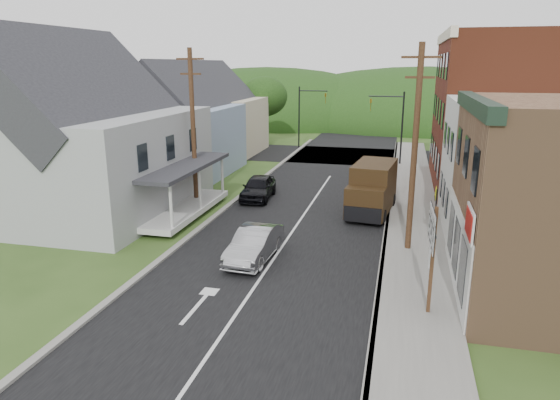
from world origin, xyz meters
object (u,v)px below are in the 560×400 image
Objects in this scene: delivery_van at (372,189)px; warning_sign at (435,206)px; dark_sedan at (258,188)px; silver_sedan at (254,245)px; route_sign_cluster at (432,245)px.

delivery_van is 5.40m from warning_sign.
dark_sedan is 11.82m from warning_sign.
warning_sign is (7.51, 3.70, 1.19)m from silver_sedan.
delivery_van is 11.80m from route_sign_cluster.
route_sign_cluster reaches higher than silver_sedan.
dark_sedan is at bearing 158.98° from warning_sign.
delivery_van reaches higher than dark_sedan.
delivery_van is at bearing 134.56° from warning_sign.
dark_sedan is 16.29m from route_sign_cluster.
dark_sedan is at bearing 174.15° from delivery_van.
delivery_van is at bearing 101.02° from route_sign_cluster.
silver_sedan is at bearing -78.07° from dark_sedan.
delivery_van is at bearing -15.77° from dark_sedan.
route_sign_cluster reaches higher than delivery_van.
dark_sedan is (-2.64, 9.65, 0.03)m from silver_sedan.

